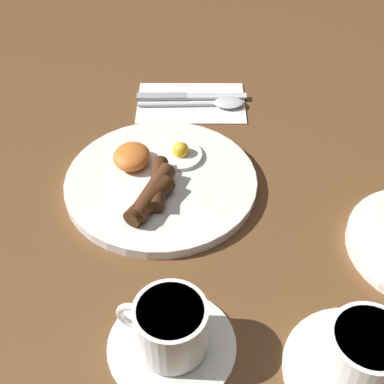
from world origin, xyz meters
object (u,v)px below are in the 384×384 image
knife (185,96)px  spoon (218,103)px  teacup_far (363,358)px  teacup_near (170,331)px  breakfast_plate_near (159,181)px

knife → spoon: 0.06m
teacup_far → spoon: teacup_far is taller
teacup_near → knife: (-0.49, -0.03, -0.02)m
breakfast_plate_near → knife: bearing=176.0°
breakfast_plate_near → teacup_near: bearing=10.4°
teacup_near → teacup_far: 0.20m
teacup_far → spoon: (-0.48, -0.17, -0.02)m
teacup_near → spoon: teacup_near is taller
teacup_near → knife: size_ratio=0.74×
breakfast_plate_near → knife: 0.23m
knife → spoon: size_ratio=1.05×
breakfast_plate_near → spoon: (-0.21, 0.08, -0.00)m
knife → spoon: spoon is taller
teacup_far → breakfast_plate_near: bearing=-137.4°
teacup_far → teacup_near: bearing=-93.8°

